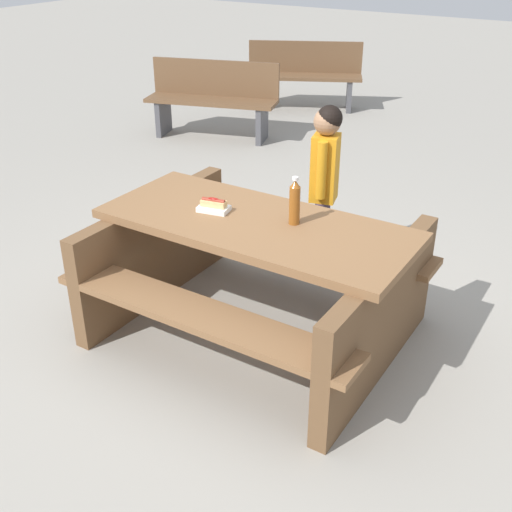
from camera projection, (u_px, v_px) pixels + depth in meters
The scene contains 7 objects.
ground_plane at pixel (256, 331), 3.93m from camera, with size 30.00×30.00×0.00m, color gray.
picnic_table at pixel (256, 268), 3.72m from camera, with size 1.81×1.41×0.75m.
soda_bottle at pixel (295, 202), 3.49m from camera, with size 0.06×0.06×0.28m.
hotdog_tray at pixel (214, 206), 3.68m from camera, with size 0.20×0.14×0.08m.
child_in_coat at pixel (325, 169), 4.28m from camera, with size 0.21×0.29×1.20m.
park_bench_near at pixel (213, 98), 7.28m from camera, with size 1.55×0.82×0.85m.
park_bench_mid at pixel (304, 74), 8.41m from camera, with size 1.52×1.02×0.85m.
Camera 1 is at (-1.71, 2.77, 2.25)m, focal length 44.56 mm.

